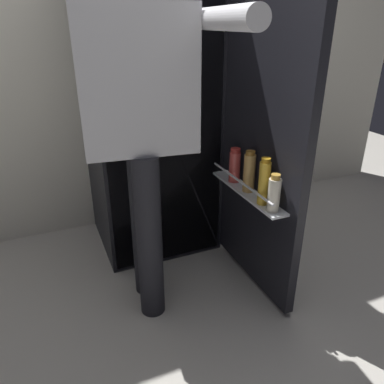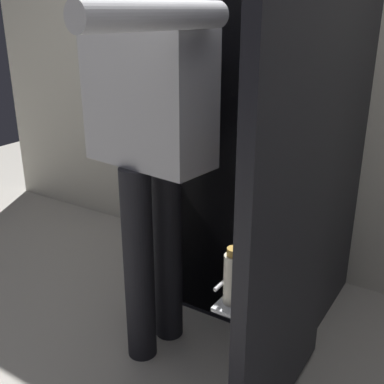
{
  "view_description": "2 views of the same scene",
  "coord_description": "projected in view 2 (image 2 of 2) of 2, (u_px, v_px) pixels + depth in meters",
  "views": [
    {
      "loc": [
        -0.62,
        -1.55,
        1.33
      ],
      "look_at": [
        -0.01,
        -0.13,
        0.62
      ],
      "focal_mm": 34.59,
      "sensor_mm": 36.0,
      "label": 1
    },
    {
      "loc": [
        0.83,
        -1.39,
        1.36
      ],
      "look_at": [
        -0.01,
        -0.08,
        0.76
      ],
      "focal_mm": 44.4,
      "sensor_mm": 36.0,
      "label": 2
    }
  ],
  "objects": [
    {
      "name": "ground_plane",
      "position": [
        203.0,
        355.0,
        1.99
      ],
      "size": [
        7.0,
        7.0,
        0.0
      ],
      "primitive_type": "plane",
      "color": "#B7B2A8"
    },
    {
      "name": "kitchen_wall",
      "position": [
        307.0,
        26.0,
        2.27
      ],
      "size": [
        4.4,
        0.1,
        2.56
      ],
      "primitive_type": "cube",
      "color": "silver",
      "rests_on": "ground_plane"
    },
    {
      "name": "refrigerator",
      "position": [
        271.0,
        133.0,
        2.08
      ],
      "size": [
        0.74,
        1.33,
        1.7
      ],
      "color": "black",
      "rests_on": "ground_plane"
    },
    {
      "name": "person",
      "position": [
        151.0,
        117.0,
        1.71
      ],
      "size": [
        0.56,
        0.82,
        1.64
      ],
      "color": "black",
      "rests_on": "ground_plane"
    }
  ]
}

